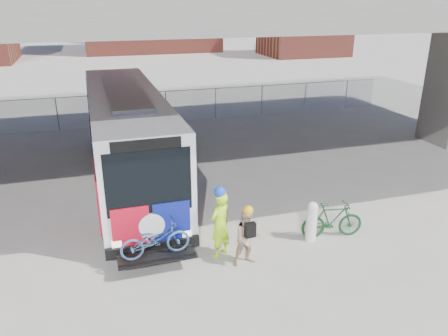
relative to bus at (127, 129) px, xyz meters
name	(u,v)px	position (x,y,z in m)	size (l,w,h in m)	color
ground	(202,212)	(2.00, -3.58, -2.11)	(160.00, 160.00, 0.00)	#9E9991
bus	(127,129)	(0.00, 0.00, 0.00)	(2.67, 12.93, 3.69)	silver
overpass	(171,5)	(2.00, 0.42, 4.44)	(40.00, 16.00, 7.95)	#605E59
chainlink_fence	(149,99)	(2.00, 8.42, -0.68)	(30.00, 0.06, 30.00)	gray
brick_buildings	(116,11)	(3.23, 44.65, 3.31)	(54.00, 22.00, 12.00)	brown
bollard	(312,220)	(4.65, -6.32, -1.44)	(0.33, 0.33, 1.25)	white
cyclist_hivis	(220,223)	(1.83, -6.32, -1.08)	(0.84, 0.77, 2.12)	#B6FF1A
cyclist_tan	(248,237)	(2.41, -6.94, -1.28)	(0.81, 0.65, 1.75)	tan
bike_parked	(332,220)	(5.34, -6.34, -1.54)	(0.53, 1.89, 1.14)	#164521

